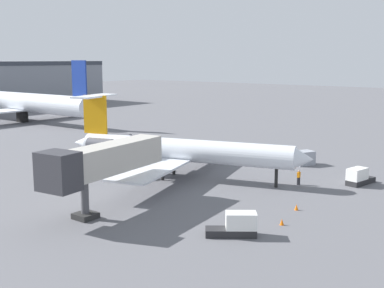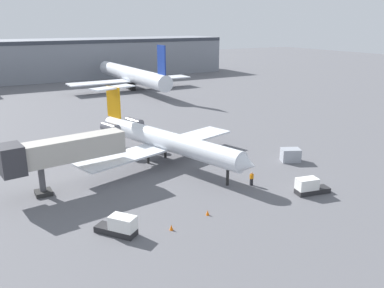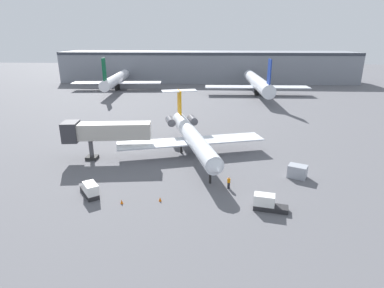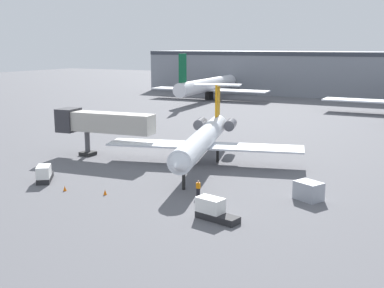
% 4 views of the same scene
% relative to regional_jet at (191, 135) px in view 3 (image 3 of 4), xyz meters
% --- Properties ---
extents(ground_plane, '(400.00, 400.00, 0.10)m').
position_rel_regional_jet_xyz_m(ground_plane, '(1.02, -3.71, -3.46)').
color(ground_plane, '#5B5B60').
extents(regional_jet, '(25.27, 29.18, 9.39)m').
position_rel_regional_jet_xyz_m(regional_jet, '(0.00, 0.00, 0.00)').
color(regional_jet, silver).
rests_on(regional_jet, ground_plane).
extents(jet_bridge, '(14.26, 4.57, 6.40)m').
position_rel_regional_jet_xyz_m(jet_bridge, '(-14.52, -3.05, 1.28)').
color(jet_bridge, '#B7B2A8').
rests_on(jet_bridge, ground_plane).
extents(ground_crew_marshaller, '(0.41, 0.27, 1.69)m').
position_rel_regional_jet_xyz_m(ground_crew_marshaller, '(5.81, -12.74, -2.56)').
color(ground_crew_marshaller, black).
rests_on(ground_crew_marshaller, ground_plane).
extents(baggage_tug_lead, '(3.53, 4.04, 1.90)m').
position_rel_regional_jet_xyz_m(baggage_tug_lead, '(-11.89, -16.01, -2.58)').
color(baggage_tug_lead, '#262628').
rests_on(baggage_tug_lead, ground_plane).
extents(baggage_tug_trailing, '(4.20, 2.17, 1.90)m').
position_rel_regional_jet_xyz_m(baggage_tug_trailing, '(10.02, -17.93, -2.58)').
color(baggage_tug_trailing, '#262628').
rests_on(baggage_tug_trailing, ground_plane).
extents(cargo_container_uld, '(3.10, 2.77, 1.84)m').
position_rel_regional_jet_xyz_m(cargo_container_uld, '(15.88, -8.55, -2.49)').
color(cargo_container_uld, '#999EA8').
rests_on(cargo_container_uld, ground_plane).
extents(traffic_cone_near, '(0.36, 0.36, 0.55)m').
position_rel_regional_jet_xyz_m(traffic_cone_near, '(-2.83, -16.73, -3.14)').
color(traffic_cone_near, orange).
rests_on(traffic_cone_near, ground_plane).
extents(traffic_cone_mid, '(0.36, 0.36, 0.55)m').
position_rel_regional_jet_xyz_m(traffic_cone_mid, '(-7.41, -17.64, -3.14)').
color(traffic_cone_mid, orange).
rests_on(traffic_cone_mid, ground_plane).
extents(terminal_building, '(129.43, 21.27, 13.12)m').
position_rel_regional_jet_xyz_m(terminal_building, '(1.02, 96.29, 3.16)').
color(terminal_building, gray).
rests_on(terminal_building, ground_plane).
extents(parked_airliner_west_end, '(33.76, 39.89, 13.02)m').
position_rel_regional_jet_xyz_m(parked_airliner_west_end, '(-32.80, 67.67, 0.69)').
color(parked_airliner_west_end, white).
rests_on(parked_airliner_west_end, ground_plane).
extents(parked_airliner_west_mid, '(36.00, 42.79, 13.51)m').
position_rel_regional_jet_xyz_m(parked_airliner_west_mid, '(19.03, 59.94, 0.93)').
color(parked_airliner_west_mid, silver).
rests_on(parked_airliner_west_mid, ground_plane).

